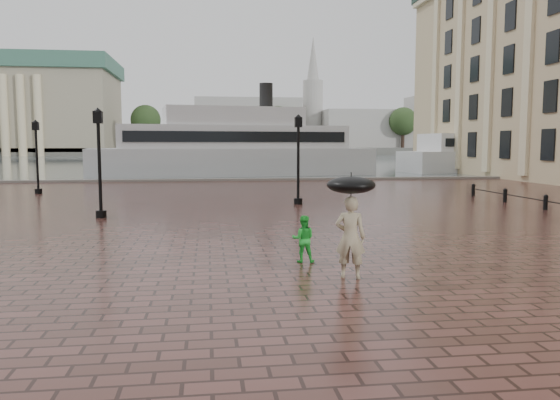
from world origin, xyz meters
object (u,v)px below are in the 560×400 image
street_lamps (140,158)px  ferry_far (504,151)px  adult_pedestrian (350,237)px  child_pedestrian (303,239)px  ferry_near (234,148)px

street_lamps → ferry_far: (36.22, 28.58, 0.00)m
adult_pedestrian → child_pedestrian: bearing=-47.1°
street_lamps → child_pedestrian: (5.88, -14.93, -1.71)m
adult_pedestrian → ferry_far: bearing=-103.2°
street_lamps → adult_pedestrian: 18.06m
ferry_near → ferry_far: bearing=-1.2°
street_lamps → adult_pedestrian: bearing=-68.3°
adult_pedestrian → child_pedestrian: 2.00m
street_lamps → ferry_far: 46.14m
child_pedestrian → ferry_far: 53.07m
street_lamps → ferry_near: size_ratio=0.55×
ferry_far → ferry_near: bearing=178.8°
adult_pedestrian → ferry_near: ferry_near is taller
street_lamps → adult_pedestrian: (6.65, -16.74, -1.38)m
street_lamps → child_pedestrian: bearing=-68.5°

